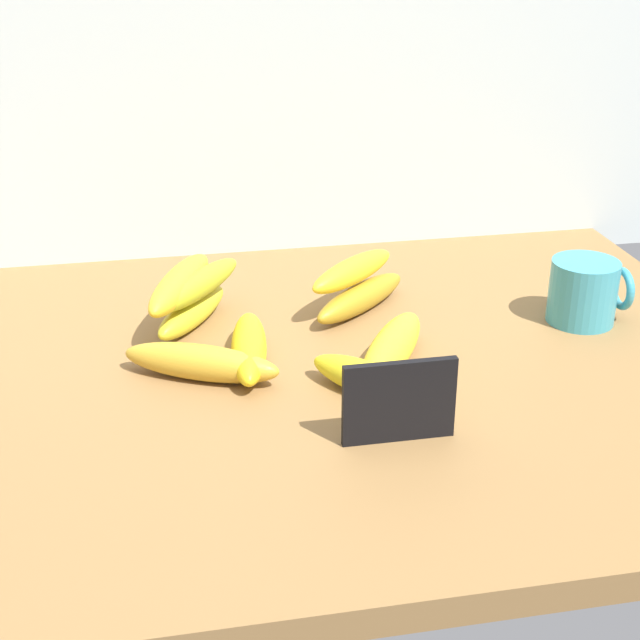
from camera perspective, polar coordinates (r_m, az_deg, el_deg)
name	(u,v)px	position (r cm, az deg, el deg)	size (l,w,h in cm)	color
counter_top	(285,383)	(102.86, -2.18, -3.90)	(110.00, 76.00, 3.00)	olive
back_wall	(235,24)	(129.87, -5.24, 17.70)	(130.00, 2.00, 70.00)	silver
chalkboard_sign	(399,404)	(88.34, 4.88, -5.20)	(11.00, 1.80, 8.40)	black
coffee_mug	(585,291)	(116.86, 16.00, 1.70)	(9.70, 8.20, 7.81)	teal
banana_0	(375,381)	(96.23, 3.38, -3.80)	(15.74, 3.78, 3.78)	yellow
banana_1	(201,362)	(100.60, -7.35, -2.56)	(17.72, 3.96, 3.96)	gold
banana_2	(249,348)	(103.11, -4.40, -1.71)	(16.62, 3.95, 3.95)	yellow
banana_3	(192,312)	(113.12, -7.88, 0.52)	(15.22, 3.57, 3.57)	gold
banana_4	(361,298)	(116.05, 2.53, 1.39)	(17.35, 3.58, 3.58)	#A4821E
banana_5	(392,348)	(102.60, 4.46, -1.72)	(17.35, 4.39, 4.39)	yellow
banana_6	(180,284)	(111.59, -8.63, 2.21)	(17.89, 3.89, 3.89)	yellow
banana_7	(353,271)	(115.02, 2.02, 3.04)	(15.61, 3.31, 3.31)	yellow
banana_8	(199,284)	(112.06, -7.45, 2.20)	(16.82, 3.23, 3.23)	gold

